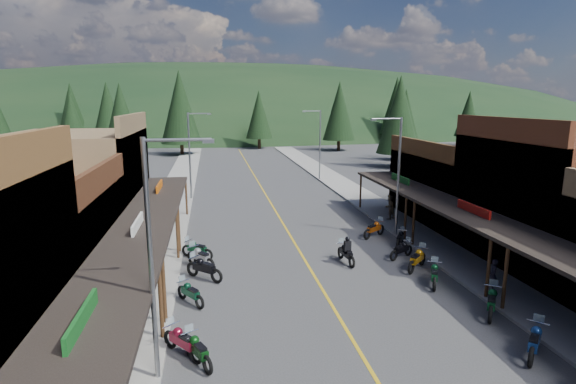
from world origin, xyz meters
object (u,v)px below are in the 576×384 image
bike_east_7 (434,274)px  shop_east_2 (557,202)px  rider_on_bike (346,252)px  pedestrian_east_a (493,276)px  bike_east_11 (374,228)px  bike_east_5 (535,340)px  pine_9 (405,119)px  bike_east_9 (401,249)px  bike_west_7 (190,292)px  bike_west_9 (201,256)px  bike_east_10 (400,238)px  pine_10 (121,116)px  pine_5 (396,106)px  bike_west_6 (182,340)px  bike_east_8 (417,258)px  pine_1 (108,110)px  pine_6 (469,114)px  pedestrian_east_b (389,207)px  shop_west_3 (80,186)px  bike_west_10 (197,248)px  bike_east_6 (492,301)px  streetlight_2 (397,171)px  bike_west_8 (204,267)px  pine_7 (72,110)px  pine_11 (399,115)px  pine_3 (259,114)px  streetlight_1 (191,152)px  streetlight_0 (155,251)px  shop_west_2 (24,245)px  pine_2 (180,107)px  pine_4 (339,111)px  shop_east_3 (462,187)px  streetlight_3 (319,142)px

bike_east_7 → shop_east_2: bearing=40.1°
rider_on_bike → pedestrian_east_a: 7.65m
shop_east_2 → bike_east_11: (-8.28, 6.21, -2.89)m
shop_east_2 → bike_east_5: 11.86m
pine_9 → bike_east_9: bearing=-114.0°
bike_west_7 → bike_west_9: size_ratio=0.87×
bike_east_7 → bike_east_10: bike_east_7 is taller
pine_10 → bike_west_9: bearing=-75.2°
pine_5 → bike_west_6: 86.94m
pine_5 → bike_east_8: bearing=-112.0°
pine_1 → pine_6: pine_1 is taller
pine_10 → pedestrian_east_b: (26.12, -38.30, -5.67)m
shop_west_3 → bike_west_10: 9.93m
bike_east_6 → bike_east_7: 3.48m
streetlight_2 → bike_west_6: streetlight_2 is taller
bike_east_11 → bike_west_8: bearing=-98.7°
pine_5 → rider_on_bike: bearing=-114.9°
pine_7 → pine_11: bearing=-36.2°
pedestrian_east_b → pine_7: bearing=-90.1°
pine_3 → bike_east_11: pine_3 is taller
pine_7 → bike_east_11: pine_7 is taller
pine_6 → bike_east_5: size_ratio=4.87×
pine_6 → pine_11: pine_11 is taller
streetlight_1 → streetlight_0: bearing=-90.0°
shop_east_2 → bike_east_8: bearing=178.9°
shop_west_2 → bike_west_9: (7.86, 2.40, -1.87)m
shop_east_2 → pedestrian_east_b: 11.74m
shop_west_2 → rider_on_bike: shop_west_2 is taller
bike_east_11 → pine_2: bearing=162.2°
pine_9 → shop_east_2: bearing=-103.3°
pine_4 → bike_west_9: 61.15m
shop_east_3 → pine_3: (-9.75, 54.70, 3.95)m
shop_west_2 → rider_on_bike: bearing=6.3°
pine_10 → pedestrian_east_b: 46.70m
bike_west_7 → bike_east_11: bearing=0.6°
pine_1 → bike_east_8: size_ratio=5.46×
streetlight_3 → bike_west_8: streetlight_3 is taller
bike_east_11 → pine_3: bearing=146.5°
bike_west_10 → bike_east_10: bike_west_10 is taller
shop_east_2 → bike_west_6: bearing=-162.6°
streetlight_0 → rider_on_bike: size_ratio=3.57×
pine_3 → pine_5: (30.00, 6.00, 1.51)m
streetlight_2 → bike_east_11: bearing=-176.5°
streetlight_2 → pine_3: bearing=92.9°
streetlight_1 → pine_7: 59.59m
pine_11 → pedestrian_east_a: size_ratio=7.66×
shop_west_2 → bike_east_11: (19.26, 6.21, -1.90)m
bike_west_7 → streetlight_0: bearing=-131.5°
pine_7 → rider_on_bike: (34.19, -72.55, -6.58)m
pine_11 → bike_east_8: bearing=-111.6°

